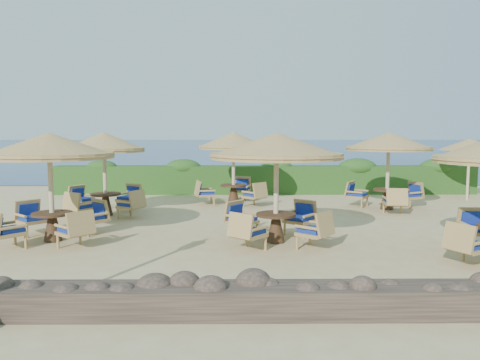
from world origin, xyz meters
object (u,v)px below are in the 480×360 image
cafe_set_1 (276,163)px  cafe_set_3 (104,161)px  extra_parasol (470,144)px  cafe_set_5 (388,153)px  cafe_set_0 (50,164)px  cafe_set_4 (233,154)px

cafe_set_1 → cafe_set_3: same height
cafe_set_1 → extra_parasol: bearing=40.5°
cafe_set_3 → cafe_set_5: 9.43m
extra_parasol → cafe_set_5: size_ratio=0.83×
cafe_set_0 → cafe_set_4: 7.36m
extra_parasol → cafe_set_4: (-9.13, -0.81, -0.31)m
cafe_set_1 → cafe_set_5: size_ratio=1.11×
cafe_set_0 → cafe_set_1: (5.46, -0.17, 0.03)m
cafe_set_1 → cafe_set_4: bearing=99.9°
extra_parasol → cafe_set_3: cafe_set_3 is taller
extra_parasol → cafe_set_1: 10.61m
cafe_set_0 → cafe_set_1: bearing=-1.7°
cafe_set_1 → cafe_set_3: size_ratio=1.16×
extra_parasol → cafe_set_3: 13.60m
cafe_set_0 → cafe_set_5: bearing=25.3°
cafe_set_4 → cafe_set_5: same height
extra_parasol → cafe_set_5: (-3.84, -2.13, -0.23)m
cafe_set_1 → cafe_set_5: (4.23, 4.75, 0.02)m
extra_parasol → cafe_set_1: (-8.07, -6.88, -0.25)m
cafe_set_3 → cafe_set_4: bearing=30.2°
cafe_set_1 → cafe_set_4: size_ratio=1.17×
cafe_set_3 → cafe_set_5: bearing=6.4°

